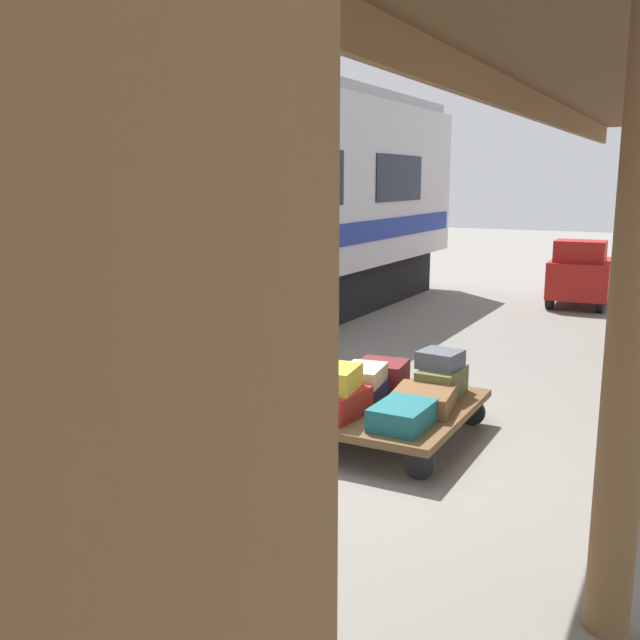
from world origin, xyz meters
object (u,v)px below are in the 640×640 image
suitcase_brown_leather (423,400)px  baggage_tug (581,274)px  suitcase_olive_duffel (442,382)px  suitcase_yellow_case (339,379)px  suitcase_cream_canvas (364,375)px  porter_in_overalls (298,338)px  suitcase_slate_roller (440,359)px  porter_by_door (194,323)px  luggage_cart (391,409)px  suitcase_maroon_trunk (382,374)px  suitcase_teal_softside (403,415)px  train_car (42,213)px  suitcase_navy_fabric (360,392)px  suitcase_red_plastic (336,402)px

suitcase_brown_leather → baggage_tug: size_ratio=0.34×
suitcase_olive_duffel → suitcase_yellow_case: 1.22m
suitcase_cream_canvas → baggage_tug: size_ratio=0.29×
porter_in_overalls → suitcase_slate_roller: bearing=-148.7°
porter_by_door → suitcase_cream_canvas: bearing=-176.9°
luggage_cart → suitcase_olive_duffel: bearing=-121.7°
suitcase_olive_duffel → suitcase_cream_canvas: suitcase_cream_canvas is taller
suitcase_maroon_trunk → porter_by_door: bearing=17.3°
suitcase_olive_duffel → suitcase_yellow_case: (0.61, 1.03, 0.21)m
luggage_cart → porter_by_door: bearing=2.1°
suitcase_olive_duffel → suitcase_slate_roller: (0.03, -0.02, 0.22)m
suitcase_teal_softside → porter_in_overalls: (1.22, -0.33, 0.49)m
luggage_cart → suitcase_yellow_case: (0.30, 0.51, 0.39)m
suitcase_cream_canvas → porter_by_door: 1.97m
train_car → suitcase_navy_fabric: 4.14m
suitcase_brown_leather → porter_by_door: (2.55, 0.08, 0.49)m
suitcase_navy_fabric → suitcase_yellow_case: suitcase_yellow_case is taller
train_car → porter_in_overalls: size_ratio=11.68×
suitcase_yellow_case → porter_in_overalls: 0.73m
suitcase_red_plastic → suitcase_brown_leather: (-0.64, -0.52, -0.02)m
luggage_cart → suitcase_slate_roller: (-0.29, -0.54, 0.40)m
suitcase_yellow_case → suitcase_brown_leather: bearing=-140.1°
suitcase_maroon_trunk → suitcase_yellow_case: 1.05m
suitcase_cream_canvas → porter_by_door: bearing=3.1°
suitcase_red_plastic → suitcase_olive_duffel: suitcase_olive_duffel is taller
train_car → porter_by_door: (-1.87, -0.28, -1.14)m
suitcase_red_plastic → suitcase_navy_fabric: size_ratio=1.07×
train_car → porter_in_overalls: (-3.20, -0.17, -1.14)m
suitcase_teal_softside → porter_in_overalls: 1.36m
suitcase_maroon_trunk → suitcase_olive_duffel: suitcase_olive_duffel is taller
luggage_cart → suitcase_navy_fabric: suitcase_navy_fabric is taller
suitcase_red_plastic → suitcase_teal_softside: suitcase_red_plastic is taller
suitcase_slate_roller → suitcase_navy_fabric: bearing=41.6°
luggage_cart → suitcase_slate_roller: suitcase_slate_roller is taller
luggage_cart → suitcase_red_plastic: suitcase_red_plastic is taller
porter_in_overalls → suitcase_navy_fabric: bearing=-162.3°
suitcase_maroon_trunk → suitcase_yellow_case: bearing=91.3°
luggage_cart → baggage_tug: size_ratio=1.08×
suitcase_yellow_case → suitcase_slate_roller: size_ratio=1.28×
suitcase_maroon_trunk → porter_in_overalls: bearing=50.2°
train_car → suitcase_navy_fabric: bearing=-174.6°
suitcase_teal_softside → baggage_tug: 8.93m
suitcase_navy_fabric → suitcase_yellow_case: size_ratio=1.07×
train_car → suitcase_brown_leather: train_car is taller
suitcase_olive_duffel → suitcase_yellow_case: bearing=59.2°
suitcase_teal_softside → suitcase_brown_leather: bearing=-90.0°
suitcase_navy_fabric → porter_by_door: size_ratio=0.31×
suitcase_red_plastic → suitcase_slate_roller: bearing=-120.0°
suitcase_yellow_case → baggage_tug: 8.96m
suitcase_brown_leather → suitcase_yellow_case: 0.84m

